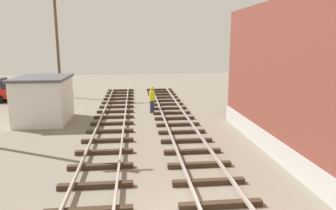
{
  "coord_description": "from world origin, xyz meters",
  "views": [
    {
      "loc": [
        -1.49,
        -7.3,
        4.77
      ],
      "look_at": [
        0.37,
        9.82,
        1.25
      ],
      "focal_mm": 32.9,
      "sensor_mm": 36.0,
      "label": 1
    }
  ],
  "objects_px": {
    "control_hut": "(44,99)",
    "parked_car_red": "(20,90)",
    "utility_pole_far": "(57,43)",
    "track_worker_foreground": "(152,99)"
  },
  "relations": [
    {
      "from": "control_hut",
      "to": "parked_car_red",
      "type": "relative_size",
      "value": 0.9
    },
    {
      "from": "control_hut",
      "to": "utility_pole_far",
      "type": "relative_size",
      "value": 0.42
    },
    {
      "from": "control_hut",
      "to": "utility_pole_far",
      "type": "xyz_separation_m",
      "value": [
        -1.05,
        8.86,
        3.33
      ]
    },
    {
      "from": "parked_car_red",
      "to": "track_worker_foreground",
      "type": "distance_m",
      "value": 11.94
    },
    {
      "from": "utility_pole_far",
      "to": "track_worker_foreground",
      "type": "xyz_separation_m",
      "value": [
        7.71,
        -7.19,
        -3.79
      ]
    },
    {
      "from": "control_hut",
      "to": "track_worker_foreground",
      "type": "relative_size",
      "value": 2.03
    },
    {
      "from": "parked_car_red",
      "to": "utility_pole_far",
      "type": "bearing_deg",
      "value": 30.11
    },
    {
      "from": "parked_car_red",
      "to": "track_worker_foreground",
      "type": "height_order",
      "value": "track_worker_foreground"
    },
    {
      "from": "parked_car_red",
      "to": "utility_pole_far",
      "type": "relative_size",
      "value": 0.46
    },
    {
      "from": "utility_pole_far",
      "to": "track_worker_foreground",
      "type": "distance_m",
      "value": 11.21
    }
  ]
}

